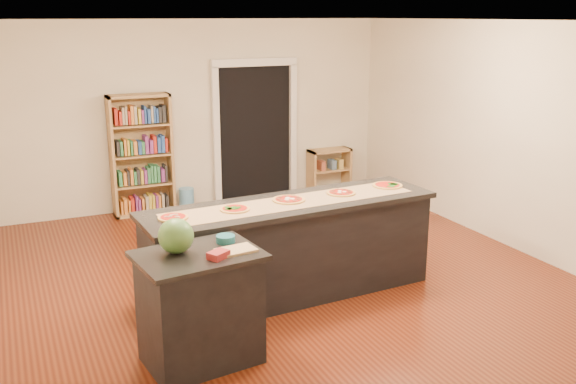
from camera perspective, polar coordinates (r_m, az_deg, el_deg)
name	(u,v)px	position (r m, az deg, el deg)	size (l,w,h in m)	color
room	(296,160)	(6.68, 0.71, 2.89)	(6.00, 7.00, 2.80)	beige
doorway	(255,123)	(10.20, -2.96, 6.13)	(1.40, 0.09, 2.21)	black
kitchen_island	(291,249)	(6.68, 0.26, -5.07)	(3.09, 0.84, 1.02)	black
side_counter	(200,308)	(5.49, -7.81, -10.14)	(0.99, 0.72, 0.98)	black
bookshelf	(142,155)	(9.58, -12.89, 3.21)	(0.88, 0.31, 1.77)	tan
low_shelf	(329,170)	(10.73, 3.68, 1.97)	(0.71, 0.30, 0.71)	tan
waste_bin	(187,199)	(9.82, -9.01, -0.61)	(0.23, 0.23, 0.33)	#5693C0
kraft_paper	(292,202)	(6.50, 0.33, -0.92)	(2.68, 0.48, 0.00)	#906E4A
watermelon	(176,236)	(5.29, -9.93, -3.87)	(0.29, 0.29, 0.29)	#144214
cutting_board	(236,250)	(5.30, -4.64, -5.17)	(0.31, 0.21, 0.02)	tan
package_red	(218,255)	(5.17, -6.21, -5.57)	(0.16, 0.12, 0.06)	maroon
package_teal	(226,239)	(5.51, -5.57, -4.17)	(0.16, 0.16, 0.06)	#195966
pizza_a	(173,217)	(6.08, -10.18, -2.23)	(0.28, 0.28, 0.02)	tan
pizza_b	(235,209)	(6.26, -4.75, -1.51)	(0.30, 0.30, 0.02)	tan
pizza_c	(289,200)	(6.55, 0.07, -0.68)	(0.35, 0.35, 0.02)	tan
pizza_d	(341,193)	(6.83, 4.73, -0.05)	(0.29, 0.29, 0.02)	tan
pizza_e	(387,185)	(7.19, 8.83, 0.59)	(0.34, 0.34, 0.02)	tan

